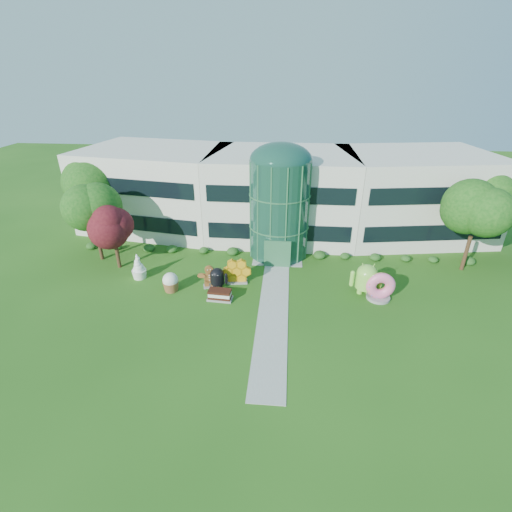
# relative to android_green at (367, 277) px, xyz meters

# --- Properties ---
(ground) EXTENTS (140.00, 140.00, 0.00)m
(ground) POSITION_rel_android_green_xyz_m (-7.79, -4.77, -1.62)
(ground) COLOR #215114
(ground) RESTS_ON ground
(building) EXTENTS (46.00, 15.00, 9.30)m
(building) POSITION_rel_android_green_xyz_m (-7.79, 13.23, 3.03)
(building) COLOR beige
(building) RESTS_ON ground
(atrium) EXTENTS (6.00, 6.00, 9.80)m
(atrium) POSITION_rel_android_green_xyz_m (-7.79, 7.23, 3.28)
(atrium) COLOR #194738
(atrium) RESTS_ON ground
(walkway) EXTENTS (2.40, 20.00, 0.04)m
(walkway) POSITION_rel_android_green_xyz_m (-7.79, -2.77, -1.60)
(walkway) COLOR #9E9E93
(walkway) RESTS_ON ground
(tree_red) EXTENTS (4.00, 4.00, 6.00)m
(tree_red) POSITION_rel_android_green_xyz_m (-23.29, 2.73, 1.38)
(tree_red) COLOR #3F0C14
(tree_red) RESTS_ON ground
(trees_backdrop) EXTENTS (52.00, 8.00, 8.40)m
(trees_backdrop) POSITION_rel_android_green_xyz_m (-7.79, 8.23, 2.58)
(trees_backdrop) COLOR #124611
(trees_backdrop) RESTS_ON ground
(android_green) EXTENTS (2.93, 2.01, 3.25)m
(android_green) POSITION_rel_android_green_xyz_m (0.00, 0.00, 0.00)
(android_green) COLOR #80CE42
(android_green) RESTS_ON ground
(android_black) EXTENTS (2.08, 1.49, 2.25)m
(android_black) POSITION_rel_android_green_xyz_m (-12.94, -0.16, -0.50)
(android_black) COLOR black
(android_black) RESTS_ON ground
(donut) EXTENTS (2.49, 1.23, 2.56)m
(donut) POSITION_rel_android_green_xyz_m (1.04, -0.71, -0.34)
(donut) COLOR pink
(donut) RESTS_ON ground
(gingerbread) EXTENTS (2.47, 1.45, 2.14)m
(gingerbread) POSITION_rel_android_green_xyz_m (-13.65, -0.09, -0.56)
(gingerbread) COLOR brown
(gingerbread) RESTS_ON ground
(ice_cream_sandwich) EXTENTS (2.16, 1.20, 0.93)m
(ice_cream_sandwich) POSITION_rel_android_green_xyz_m (-12.38, -2.06, -1.16)
(ice_cream_sandwich) COLOR black
(ice_cream_sandwich) RESTS_ON ground
(honeycomb) EXTENTS (2.82, 1.30, 2.14)m
(honeycomb) POSITION_rel_android_green_xyz_m (-11.30, 0.87, -0.55)
(honeycomb) COLOR gold
(honeycomb) RESTS_ON ground
(froyo) EXTENTS (1.78, 1.78, 2.47)m
(froyo) POSITION_rel_android_green_xyz_m (-20.51, 0.87, -0.39)
(froyo) COLOR white
(froyo) RESTS_ON ground
(cupcake) EXTENTS (1.76, 1.76, 1.75)m
(cupcake) POSITION_rel_android_green_xyz_m (-16.92, -1.04, -0.75)
(cupcake) COLOR white
(cupcake) RESTS_ON ground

